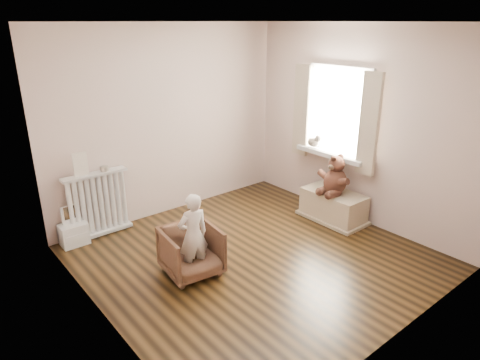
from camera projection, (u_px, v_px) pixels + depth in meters
floor at (254, 257)px, 5.04m from camera, size 3.60×3.60×0.01m
ceiling at (258, 22)px, 4.13m from camera, size 3.60×3.60×0.01m
back_wall at (169, 122)px, 5.88m from camera, size 3.60×0.02×2.60m
front_wall at (411, 203)px, 3.28m from camera, size 3.60×0.02×2.60m
left_wall at (92, 191)px, 3.51m from camera, size 0.02×3.60×2.60m
right_wall at (358, 126)px, 5.66m from camera, size 0.02×3.60×2.60m
window at (338, 112)px, 5.80m from camera, size 0.03×0.90×1.10m
window_sill at (331, 154)px, 5.95m from camera, size 0.22×1.10×0.06m
curtain_left at (369, 125)px, 5.34m from camera, size 0.06×0.26×1.30m
curtain_right at (302, 111)px, 6.16m from camera, size 0.06×0.26×1.30m
radiator at (99, 207)px, 5.42m from camera, size 0.81×0.15×0.85m
paper_doll at (80, 164)px, 5.12m from camera, size 0.18×0.02×0.29m
tin_a at (104, 169)px, 5.33m from camera, size 0.10×0.10×0.06m
toy_vanity at (72, 224)px, 5.23m from camera, size 0.32×0.23×0.50m
armchair at (191, 251)px, 4.62m from camera, size 0.64×0.66×0.54m
child at (193, 235)px, 4.51m from camera, size 0.37×0.26×0.93m
toy_bench at (333, 206)px, 5.93m from camera, size 0.45×0.86×0.40m
teddy_bear at (336, 175)px, 5.73m from camera, size 0.45×0.35×0.54m
plush_cat at (314, 140)px, 6.13m from camera, size 0.17×0.25×0.20m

